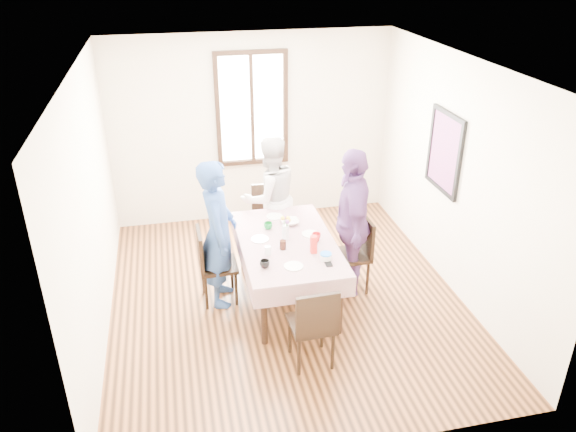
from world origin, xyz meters
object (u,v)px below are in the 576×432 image
object	(u,v)px
chair_left	(218,265)
person_left	(218,234)
chair_far	(269,221)
chair_right	(350,255)
person_right	(350,222)
dining_table	(287,270)
chair_near	(311,323)
person_far	(269,197)

from	to	relation	value
chair_left	person_left	world-z (taller)	person_left
person_left	chair_far	bearing A→B (deg)	-30.26
chair_right	chair_far	world-z (taller)	same
chair_left	person_right	xyz separation A→B (m)	(1.52, -0.10, 0.43)
dining_table	chair_near	distance (m)	1.11
chair_near	person_left	distance (m)	1.52
chair_near	chair_left	bearing A→B (deg)	119.08
chair_far	person_right	size ratio (longest dim) A/B	0.51
person_far	person_right	xyz separation A→B (m)	(0.75, -1.04, 0.07)
person_left	chair_near	bearing A→B (deg)	-141.62
chair_far	chair_near	world-z (taller)	same
person_left	person_right	size ratio (longest dim) A/B	0.97
chair_far	person_right	bearing A→B (deg)	129.58
person_left	person_far	world-z (taller)	person_left
chair_near	chair_right	bearing A→B (deg)	54.20
person_left	chair_right	bearing A→B (deg)	-86.10
chair_left	chair_right	world-z (taller)	same
person_left	person_far	xyz separation A→B (m)	(0.75, 0.94, -0.05)
chair_near	person_far	size ratio (longest dim) A/B	0.56
chair_far	person_left	world-z (taller)	person_left
chair_far	person_far	distance (m)	0.36
person_far	person_left	bearing A→B (deg)	34.66
chair_right	person_right	distance (m)	0.43
dining_table	person_left	distance (m)	0.91
dining_table	person_far	size ratio (longest dim) A/B	0.99
person_right	chair_left	bearing A→B (deg)	-80.47
chair_left	person_far	xyz separation A→B (m)	(0.77, 0.94, 0.36)
dining_table	chair_near	xyz separation A→B (m)	(0.00, -1.11, 0.08)
chair_near	dining_table	bearing A→B (deg)	87.72
chair_left	chair_right	bearing A→B (deg)	85.13
person_left	person_right	xyz separation A→B (m)	(1.50, -0.10, 0.03)
chair_near	person_far	world-z (taller)	person_far
dining_table	chair_right	distance (m)	0.78
chair_left	chair_far	size ratio (longest dim) A/B	1.00
dining_table	chair_left	xyz separation A→B (m)	(-0.77, 0.15, 0.08)
chair_left	person_left	size ratio (longest dim) A/B	0.53
dining_table	person_left	world-z (taller)	person_left
dining_table	chair_right	size ratio (longest dim) A/B	1.78
chair_near	chair_far	bearing A→B (deg)	87.72
chair_left	person_left	distance (m)	0.41
person_left	person_right	world-z (taller)	person_right
person_left	person_far	bearing A→B (deg)	-30.85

